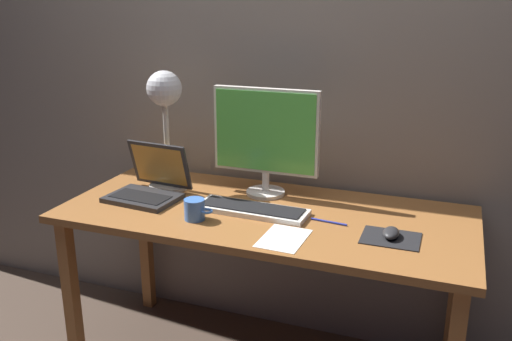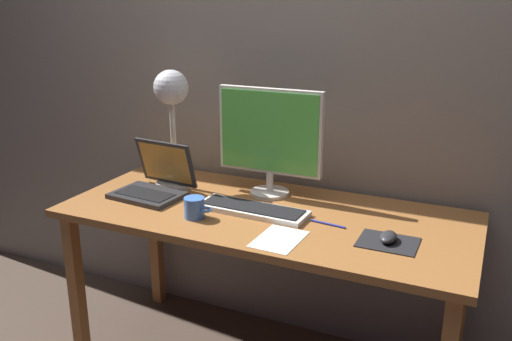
% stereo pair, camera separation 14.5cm
% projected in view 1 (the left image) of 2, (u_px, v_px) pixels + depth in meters
% --- Properties ---
extents(back_wall, '(4.80, 0.06, 2.60)m').
position_uv_depth(back_wall, '(297.00, 57.00, 2.34)').
color(back_wall, gray).
rests_on(back_wall, ground).
extents(desk, '(1.60, 0.70, 0.74)m').
position_uv_depth(desk, '(265.00, 230.00, 2.18)').
color(desk, '#935B2D').
rests_on(desk, ground).
extents(monitor, '(0.45, 0.16, 0.45)m').
position_uv_depth(monitor, '(266.00, 136.00, 2.26)').
color(monitor, silver).
rests_on(monitor, desk).
extents(keyboard_main, '(0.44, 0.16, 0.03)m').
position_uv_depth(keyboard_main, '(252.00, 209.00, 2.14)').
color(keyboard_main, silver).
rests_on(keyboard_main, desk).
extents(laptop, '(0.31, 0.29, 0.22)m').
position_uv_depth(laptop, '(151.00, 182.00, 2.30)').
color(laptop, '#28282B').
rests_on(laptop, desk).
extents(desk_lamp, '(0.17, 0.17, 0.51)m').
position_uv_depth(desk_lamp, '(165.00, 103.00, 2.30)').
color(desk_lamp, beige).
rests_on(desk_lamp, desk).
extents(mousepad, '(0.20, 0.16, 0.00)m').
position_uv_depth(mousepad, '(391.00, 238.00, 1.90)').
color(mousepad, black).
rests_on(mousepad, desk).
extents(mouse, '(0.06, 0.10, 0.03)m').
position_uv_depth(mouse, '(391.00, 233.00, 1.90)').
color(mouse, '#28282B').
rests_on(mouse, mousepad).
extents(coffee_mug, '(0.11, 0.08, 0.08)m').
position_uv_depth(coffee_mug, '(195.00, 209.00, 2.06)').
color(coffee_mug, '#3F72CC').
rests_on(coffee_mug, desk).
extents(paper_sheet_near_mouse, '(0.16, 0.22, 0.00)m').
position_uv_depth(paper_sheet_near_mouse, '(284.00, 238.00, 1.91)').
color(paper_sheet_near_mouse, white).
rests_on(paper_sheet_near_mouse, desk).
extents(pen, '(0.14, 0.02, 0.01)m').
position_uv_depth(pen, '(329.00, 222.00, 2.04)').
color(pen, '#2633A5').
rests_on(pen, desk).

